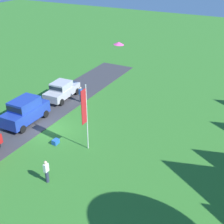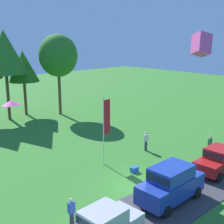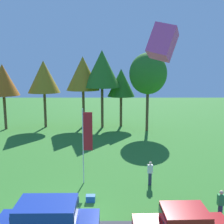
% 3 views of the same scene
% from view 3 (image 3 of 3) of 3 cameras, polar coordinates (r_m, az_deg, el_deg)
% --- Properties ---
extents(ground_plane, '(120.00, 120.00, 0.00)m').
position_cam_3_polar(ground_plane, '(15.91, -11.64, -21.55)').
color(ground_plane, '#337528').
extents(car_suv_near_entrance, '(4.62, 2.09, 2.28)m').
position_cam_3_polar(car_suv_near_entrance, '(13.00, -13.98, -22.64)').
color(car_suv_near_entrance, '#1E389E').
rests_on(car_suv_near_entrance, ground).
extents(person_beside_suv, '(0.36, 0.24, 1.71)m').
position_cam_3_polar(person_beside_suv, '(16.08, 22.47, -18.18)').
color(person_beside_suv, '#2D334C').
rests_on(person_beside_suv, ground).
extents(person_watching_sky, '(0.36, 0.24, 1.71)m').
position_cam_3_polar(person_watching_sky, '(19.10, 8.19, -12.99)').
color(person_watching_sky, '#2D334C').
rests_on(person_watching_sky, ground).
extents(tree_left_of_center, '(4.12, 4.12, 8.71)m').
position_cam_3_polar(tree_left_of_center, '(37.58, -22.77, 6.41)').
color(tree_left_of_center, brown).
rests_on(tree_left_of_center, ground).
extents(tree_far_left, '(4.36, 4.36, 9.20)m').
position_cam_3_polar(tree_far_left, '(37.18, -14.75, 7.39)').
color(tree_far_left, brown).
rests_on(tree_far_left, ground).
extents(tree_right_of_center, '(4.63, 4.63, 9.77)m').
position_cam_3_polar(tree_right_of_center, '(36.64, -6.46, 8.30)').
color(tree_right_of_center, brown).
rests_on(tree_right_of_center, ground).
extents(tree_center_back, '(5.01, 5.01, 10.57)m').
position_cam_3_polar(tree_center_back, '(35.78, -2.30, 9.31)').
color(tree_center_back, brown).
rests_on(tree_center_back, ground).
extents(tree_far_right, '(3.83, 3.83, 8.10)m').
position_cam_3_polar(tree_far_right, '(36.62, 1.90, 6.34)').
color(tree_far_right, brown).
rests_on(tree_far_right, ground).
extents(tree_lone_near, '(4.79, 4.79, 10.12)m').
position_cam_3_polar(tree_lone_near, '(34.02, 7.75, 8.24)').
color(tree_lone_near, brown).
rests_on(tree_lone_near, ground).
extents(flag_banner, '(0.71, 0.08, 5.45)m').
position_cam_3_polar(flag_banner, '(18.45, -5.72, -5.33)').
color(flag_banner, silver).
rests_on(flag_banner, ground).
extents(cooler_box, '(0.56, 0.40, 0.40)m').
position_cam_3_polar(cooler_box, '(17.11, -4.78, -18.23)').
color(cooler_box, blue).
rests_on(cooler_box, ground).
extents(kite_box_over_trees, '(1.70, 1.57, 1.85)m').
position_cam_3_polar(kite_box_over_trees, '(12.65, 10.83, 14.62)').
color(kite_box_over_trees, '#EA4C9E').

